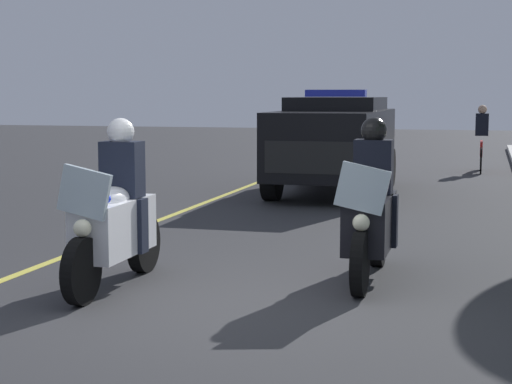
# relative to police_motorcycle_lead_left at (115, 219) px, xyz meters

# --- Properties ---
(ground_plane) EXTENTS (80.00, 80.00, 0.00)m
(ground_plane) POSITION_rel_police_motorcycle_lead_left_xyz_m (0.52, 1.20, -0.70)
(ground_plane) COLOR #333335
(police_motorcycle_lead_left) EXTENTS (2.14, 0.56, 1.72)m
(police_motorcycle_lead_left) POSITION_rel_police_motorcycle_lead_left_xyz_m (0.00, 0.00, 0.00)
(police_motorcycle_lead_left) COLOR black
(police_motorcycle_lead_left) RESTS_ON ground
(police_motorcycle_lead_right) EXTENTS (2.14, 0.56, 1.72)m
(police_motorcycle_lead_right) POSITION_rel_police_motorcycle_lead_left_xyz_m (-1.03, 2.46, 0.00)
(police_motorcycle_lead_right) COLOR black
(police_motorcycle_lead_right) RESTS_ON ground
(police_suv) EXTENTS (4.93, 2.12, 2.05)m
(police_suv) POSITION_rel_police_motorcycle_lead_left_xyz_m (-8.74, 0.69, 0.37)
(police_suv) COLOR black
(police_suv) RESTS_ON ground
(cyclist_background) EXTENTS (1.76, 0.32, 1.69)m
(cyclist_background) POSITION_rel_police_motorcycle_lead_left_xyz_m (-14.08, 3.49, 0.14)
(cyclist_background) COLOR black
(cyclist_background) RESTS_ON ground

